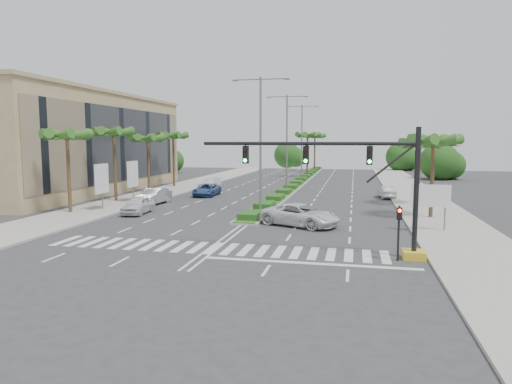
{
  "coord_description": "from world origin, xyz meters",
  "views": [
    {
      "loc": [
        8.2,
        -25.78,
        6.45
      ],
      "look_at": [
        1.7,
        4.23,
        3.0
      ],
      "focal_mm": 32.0,
      "sensor_mm": 36.0,
      "label": 1
    }
  ],
  "objects_px": {
    "car_parked_d": "(210,183)",
    "car_crossing": "(300,215)",
    "car_parked_b": "(153,196)",
    "car_parked_c": "(207,190)",
    "car_parked_a": "(138,205)",
    "car_right": "(386,192)"
  },
  "relations": [
    {
      "from": "car_parked_d",
      "to": "car_crossing",
      "type": "bearing_deg",
      "value": -51.22
    },
    {
      "from": "car_parked_b",
      "to": "car_parked_c",
      "type": "bearing_deg",
      "value": 73.43
    },
    {
      "from": "car_parked_a",
      "to": "car_parked_d",
      "type": "relative_size",
      "value": 0.9
    },
    {
      "from": "car_right",
      "to": "car_parked_a",
      "type": "bearing_deg",
      "value": 28.5
    },
    {
      "from": "car_parked_c",
      "to": "car_parked_d",
      "type": "height_order",
      "value": "car_parked_d"
    },
    {
      "from": "car_parked_b",
      "to": "car_right",
      "type": "distance_m",
      "value": 25.76
    },
    {
      "from": "car_parked_d",
      "to": "car_crossing",
      "type": "xyz_separation_m",
      "value": [
        15.26,
        -24.9,
        0.13
      ]
    },
    {
      "from": "car_parked_d",
      "to": "car_right",
      "type": "distance_m",
      "value": 23.55
    },
    {
      "from": "car_parked_b",
      "to": "car_parked_d",
      "type": "relative_size",
      "value": 1.01
    },
    {
      "from": "car_parked_c",
      "to": "car_parked_d",
      "type": "bearing_deg",
      "value": 103.95
    },
    {
      "from": "car_parked_c",
      "to": "car_parked_b",
      "type": "bearing_deg",
      "value": -112.13
    },
    {
      "from": "car_parked_c",
      "to": "car_parked_d",
      "type": "relative_size",
      "value": 1.03
    },
    {
      "from": "car_parked_b",
      "to": "car_parked_c",
      "type": "relative_size",
      "value": 0.98
    },
    {
      "from": "car_parked_a",
      "to": "car_parked_d",
      "type": "height_order",
      "value": "car_parked_a"
    },
    {
      "from": "car_parked_c",
      "to": "car_right",
      "type": "relative_size",
      "value": 1.23
    },
    {
      "from": "car_parked_b",
      "to": "car_right",
      "type": "height_order",
      "value": "car_parked_b"
    },
    {
      "from": "car_parked_c",
      "to": "car_crossing",
      "type": "height_order",
      "value": "car_crossing"
    },
    {
      "from": "car_parked_a",
      "to": "car_parked_c",
      "type": "bearing_deg",
      "value": 78.54
    },
    {
      "from": "car_parked_a",
      "to": "car_parked_c",
      "type": "height_order",
      "value": "car_parked_a"
    },
    {
      "from": "car_parked_b",
      "to": "car_crossing",
      "type": "height_order",
      "value": "car_crossing"
    },
    {
      "from": "car_crossing",
      "to": "car_right",
      "type": "xyz_separation_m",
      "value": [
        7.54,
        19.0,
        -0.16
      ]
    },
    {
      "from": "car_parked_a",
      "to": "car_right",
      "type": "relative_size",
      "value": 1.08
    }
  ]
}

